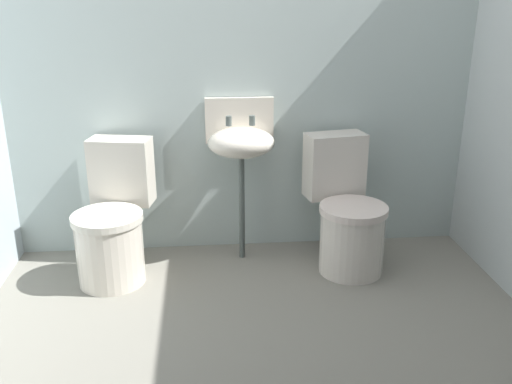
{
  "coord_description": "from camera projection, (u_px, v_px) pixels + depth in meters",
  "views": [
    {
      "loc": [
        -0.23,
        -2.19,
        1.6
      ],
      "look_at": [
        0.0,
        0.31,
        0.7
      ],
      "focal_mm": 39.35,
      "sensor_mm": 36.0,
      "label": 1
    }
  ],
  "objects": [
    {
      "name": "sink",
      "position": [
        241.0,
        141.0,
        3.35
      ],
      "size": [
        0.42,
        0.35,
        0.99
      ],
      "color": "#4A5451",
      "rests_on": "ground"
    },
    {
      "name": "toilet_left",
      "position": [
        114.0,
        224.0,
        3.25
      ],
      "size": [
        0.48,
        0.65,
        0.78
      ],
      "rotation": [
        0.0,
        0.0,
        2.95
      ],
      "color": "silver",
      "rests_on": "ground"
    },
    {
      "name": "ground_plane",
      "position": [
        262.0,
        362.0,
        2.63
      ],
      "size": [
        3.26,
        2.85,
        0.08
      ],
      "primitive_type": "cube",
      "color": "gray"
    },
    {
      "name": "wall_back",
      "position": [
        241.0,
        74.0,
        3.43
      ],
      "size": [
        3.26,
        0.1,
        2.24
      ],
      "primitive_type": "cube",
      "color": "#AFBFBC",
      "rests_on": "ground"
    },
    {
      "name": "toilet_right",
      "position": [
        347.0,
        216.0,
        3.37
      ],
      "size": [
        0.48,
        0.65,
        0.78
      ],
      "rotation": [
        0.0,
        0.0,
        3.33
      ],
      "color": "silver",
      "rests_on": "ground"
    }
  ]
}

